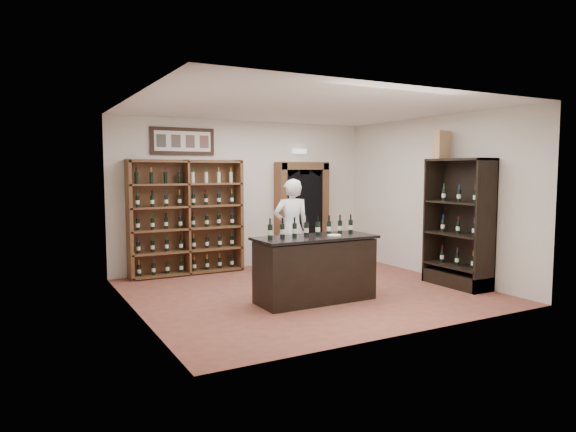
# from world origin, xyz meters

# --- Properties ---
(floor) EXTENTS (5.50, 5.50, 0.00)m
(floor) POSITION_xyz_m (0.00, 0.00, 0.00)
(floor) COLOR brown
(floor) RESTS_ON ground
(ceiling) EXTENTS (5.50, 5.50, 0.00)m
(ceiling) POSITION_xyz_m (0.00, 0.00, 3.00)
(ceiling) COLOR white
(ceiling) RESTS_ON wall_back
(wall_back) EXTENTS (5.50, 0.04, 3.00)m
(wall_back) POSITION_xyz_m (0.00, 2.50, 1.50)
(wall_back) COLOR silver
(wall_back) RESTS_ON ground
(wall_left) EXTENTS (0.04, 5.00, 3.00)m
(wall_left) POSITION_xyz_m (-2.75, 0.00, 1.50)
(wall_left) COLOR silver
(wall_left) RESTS_ON ground
(wall_right) EXTENTS (0.04, 5.00, 3.00)m
(wall_right) POSITION_xyz_m (2.75, 0.00, 1.50)
(wall_right) COLOR silver
(wall_right) RESTS_ON ground
(wine_shelf) EXTENTS (2.20, 0.38, 2.20)m
(wine_shelf) POSITION_xyz_m (-1.30, 2.33, 1.10)
(wine_shelf) COLOR brown
(wine_shelf) RESTS_ON ground
(framed_picture) EXTENTS (1.25, 0.04, 0.52)m
(framed_picture) POSITION_xyz_m (-1.30, 2.47, 2.55)
(framed_picture) COLOR black
(framed_picture) RESTS_ON wall_back
(arched_doorway) EXTENTS (1.17, 0.35, 2.17)m
(arched_doorway) POSITION_xyz_m (1.25, 2.33, 1.14)
(arched_doorway) COLOR black
(arched_doorway) RESTS_ON ground
(emergency_light) EXTENTS (0.30, 0.10, 0.10)m
(emergency_light) POSITION_xyz_m (1.25, 2.42, 2.40)
(emergency_light) COLOR white
(emergency_light) RESTS_ON wall_back
(tasting_counter) EXTENTS (1.88, 0.78, 1.00)m
(tasting_counter) POSITION_xyz_m (-0.20, -0.60, 0.49)
(tasting_counter) COLOR black
(tasting_counter) RESTS_ON ground
(counter_bottle_0) EXTENTS (0.07, 0.07, 0.30)m
(counter_bottle_0) POSITION_xyz_m (-0.92, -0.51, 1.11)
(counter_bottle_0) COLOR black
(counter_bottle_0) RESTS_ON tasting_counter
(counter_bottle_1) EXTENTS (0.07, 0.07, 0.30)m
(counter_bottle_1) POSITION_xyz_m (-0.71, -0.51, 1.11)
(counter_bottle_1) COLOR black
(counter_bottle_1) RESTS_ON tasting_counter
(counter_bottle_2) EXTENTS (0.07, 0.07, 0.30)m
(counter_bottle_2) POSITION_xyz_m (-0.51, -0.51, 1.11)
(counter_bottle_2) COLOR black
(counter_bottle_2) RESTS_ON tasting_counter
(counter_bottle_3) EXTENTS (0.07, 0.07, 0.30)m
(counter_bottle_3) POSITION_xyz_m (-0.30, -0.51, 1.11)
(counter_bottle_3) COLOR black
(counter_bottle_3) RESTS_ON tasting_counter
(counter_bottle_4) EXTENTS (0.07, 0.07, 0.30)m
(counter_bottle_4) POSITION_xyz_m (-0.10, -0.51, 1.11)
(counter_bottle_4) COLOR black
(counter_bottle_4) RESTS_ON tasting_counter
(counter_bottle_5) EXTENTS (0.07, 0.07, 0.30)m
(counter_bottle_5) POSITION_xyz_m (0.11, -0.51, 1.11)
(counter_bottle_5) COLOR black
(counter_bottle_5) RESTS_ON tasting_counter
(counter_bottle_6) EXTENTS (0.07, 0.07, 0.30)m
(counter_bottle_6) POSITION_xyz_m (0.31, -0.51, 1.11)
(counter_bottle_6) COLOR black
(counter_bottle_6) RESTS_ON tasting_counter
(counter_bottle_7) EXTENTS (0.07, 0.07, 0.30)m
(counter_bottle_7) POSITION_xyz_m (0.52, -0.51, 1.11)
(counter_bottle_7) COLOR black
(counter_bottle_7) RESTS_ON tasting_counter
(side_cabinet) EXTENTS (0.48, 1.20, 2.20)m
(side_cabinet) POSITION_xyz_m (2.52, -0.90, 0.75)
(side_cabinet) COLOR black
(side_cabinet) RESTS_ON ground
(shopkeeper) EXTENTS (0.76, 0.60, 1.84)m
(shopkeeper) POSITION_xyz_m (0.32, 1.09, 0.92)
(shopkeeper) COLOR silver
(shopkeeper) RESTS_ON ground
(plate) EXTENTS (0.21, 0.21, 0.02)m
(plate) POSITION_xyz_m (0.08, -0.70, 1.01)
(plate) COLOR silver
(plate) RESTS_ON tasting_counter
(wine_crate) EXTENTS (0.36, 0.19, 0.49)m
(wine_crate) POSITION_xyz_m (2.47, -0.50, 2.44)
(wine_crate) COLOR tan
(wine_crate) RESTS_ON side_cabinet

